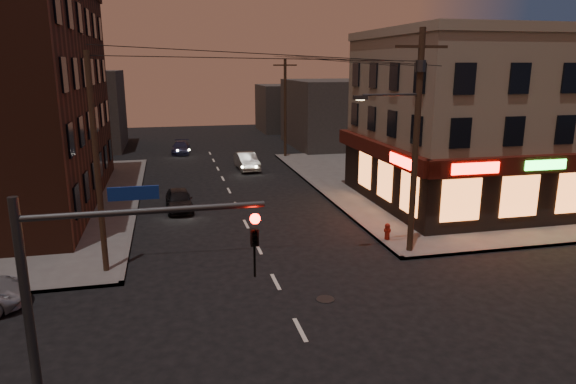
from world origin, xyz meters
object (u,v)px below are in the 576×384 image
object	(u,v)px
sedan_mid	(247,161)
fire_hydrant	(387,231)
sedan_far	(181,148)
sedan_near	(179,200)

from	to	relation	value
sedan_mid	fire_hydrant	bearing A→B (deg)	-81.73
sedan_mid	fire_hydrant	xyz separation A→B (m)	(4.04, -19.61, -0.10)
sedan_mid	sedan_far	xyz separation A→B (m)	(-5.16, 9.47, -0.11)
sedan_far	fire_hydrant	world-z (taller)	sedan_far
sedan_near	sedan_far	size ratio (longest dim) A/B	0.93
sedan_near	sedan_far	xyz separation A→B (m)	(0.72, 20.78, -0.06)
sedan_far	fire_hydrant	bearing A→B (deg)	-67.26
sedan_near	sedan_mid	world-z (taller)	sedan_mid
sedan_near	fire_hydrant	xyz separation A→B (m)	(9.92, -8.30, -0.05)
sedan_mid	fire_hydrant	size ratio (longest dim) A/B	5.17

